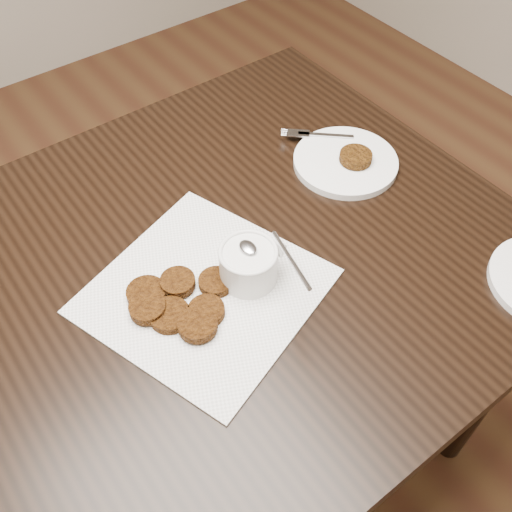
{
  "coord_description": "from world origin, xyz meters",
  "views": [
    {
      "loc": [
        -0.21,
        -0.48,
        1.51
      ],
      "look_at": [
        0.14,
        -0.01,
        0.8
      ],
      "focal_mm": 40.57,
      "sensor_mm": 36.0,
      "label": 1
    }
  ],
  "objects_px": {
    "sauce_ramekin": "(248,251)",
    "plate_with_patty": "(346,159)",
    "napkin": "(205,291)",
    "table": "(157,412)"
  },
  "relations": [
    {
      "from": "table",
      "to": "napkin",
      "type": "xyz_separation_m",
      "value": [
        0.12,
        -0.05,
        0.38
      ]
    },
    {
      "from": "napkin",
      "to": "sauce_ramekin",
      "type": "height_order",
      "value": "sauce_ramekin"
    },
    {
      "from": "napkin",
      "to": "sauce_ramekin",
      "type": "distance_m",
      "value": 0.1
    },
    {
      "from": "sauce_ramekin",
      "to": "plate_with_patty",
      "type": "height_order",
      "value": "sauce_ramekin"
    },
    {
      "from": "napkin",
      "to": "plate_with_patty",
      "type": "distance_m",
      "value": 0.4
    },
    {
      "from": "table",
      "to": "plate_with_patty",
      "type": "bearing_deg",
      "value": 5.45
    },
    {
      "from": "napkin",
      "to": "plate_with_patty",
      "type": "relative_size",
      "value": 1.62
    },
    {
      "from": "plate_with_patty",
      "to": "napkin",
      "type": "bearing_deg",
      "value": -166.42
    },
    {
      "from": "napkin",
      "to": "plate_with_patty",
      "type": "xyz_separation_m",
      "value": [
        0.39,
        0.09,
        0.01
      ]
    },
    {
      "from": "sauce_ramekin",
      "to": "napkin",
      "type": "bearing_deg",
      "value": 164.73
    }
  ]
}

